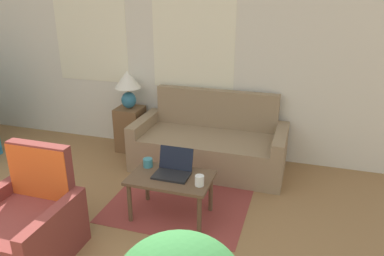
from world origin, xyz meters
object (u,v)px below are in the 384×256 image
laptop (173,169)px  couch (210,146)px  coffee_table (171,182)px  table_lamp (128,84)px  cup_yellow (148,163)px  armchair (26,227)px  cup_navy (199,181)px

laptop → couch: bearing=86.5°
coffee_table → laptop: 0.13m
table_lamp → cup_yellow: (0.82, -1.25, -0.46)m
table_lamp → laptop: bearing=-49.6°
armchair → table_lamp: table_lamp is taller
armchair → couch: bearing=63.5°
table_lamp → laptop: table_lamp is taller
coffee_table → cup_yellow: cup_yellow is taller
couch → armchair: size_ratio=2.04×
coffee_table → cup_yellow: size_ratio=8.26×
cup_navy → cup_yellow: bearing=161.0°
laptop → cup_navy: laptop is taller
couch → table_lamp: table_lamp is taller
laptop → cup_yellow: (-0.30, 0.07, -0.01)m
table_lamp → cup_yellow: table_lamp is taller
cup_navy → coffee_table: bearing=165.8°
coffee_table → cup_navy: (0.32, -0.08, 0.11)m
cup_yellow → coffee_table: bearing=-23.9°
couch → laptop: 1.19m
couch → coffee_table: 1.23m
couch → laptop: size_ratio=5.44×
laptop → cup_yellow: bearing=166.4°
couch → cup_yellow: bearing=-109.0°
cup_yellow → laptop: bearing=-13.6°
armchair → laptop: bearing=44.2°
table_lamp → coffee_table: bearing=-51.0°
laptop → coffee_table: bearing=-95.3°
laptop → armchair: bearing=-135.8°
armchair → table_lamp: 2.39m
couch → table_lamp: (-1.20, 0.16, 0.67)m
laptop → cup_navy: size_ratio=3.43×
table_lamp → cup_navy: (1.44, -1.46, -0.45)m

